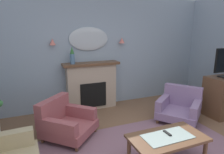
% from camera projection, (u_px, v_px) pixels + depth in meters
% --- Properties ---
extents(wall_back, '(6.94, 0.10, 2.75)m').
position_uv_depth(wall_back, '(98.00, 52.00, 4.96)').
color(wall_back, '#8C9EB2').
rests_on(wall_back, ground).
extents(fireplace, '(1.36, 0.36, 1.16)m').
position_uv_depth(fireplace, '(92.00, 86.00, 4.86)').
color(fireplace, tan).
rests_on(fireplace, ground).
extents(mantel_vase_centre, '(0.11, 0.11, 0.39)m').
position_uv_depth(mantel_vase_centre, '(72.00, 56.00, 4.49)').
color(mantel_vase_centre, '#4C7093').
rests_on(mantel_vase_centre, fireplace).
extents(wall_mirror, '(0.96, 0.06, 0.56)m').
position_uv_depth(wall_mirror, '(89.00, 39.00, 4.72)').
color(wall_mirror, '#B2BCC6').
extents(wall_sconce_left, '(0.14, 0.14, 0.14)m').
position_uv_depth(wall_sconce_left, '(52.00, 42.00, 4.38)').
color(wall_sconce_left, '#D17066').
extents(wall_sconce_right, '(0.14, 0.14, 0.14)m').
position_uv_depth(wall_sconce_right, '(122.00, 40.00, 5.01)').
color(wall_sconce_right, '#D17066').
extents(coffee_table, '(1.10, 0.60, 0.45)m').
position_uv_depth(coffee_table, '(167.00, 140.00, 2.84)').
color(coffee_table, brown).
rests_on(coffee_table, ground).
extents(tv_remote, '(0.04, 0.16, 0.02)m').
position_uv_depth(tv_remote, '(167.00, 133.00, 2.89)').
color(tv_remote, black).
rests_on(tv_remote, coffee_table).
extents(armchair_near_fireplace, '(1.14, 1.13, 0.71)m').
position_uv_depth(armchair_near_fireplace, '(180.00, 106.00, 4.29)').
color(armchair_near_fireplace, gray).
rests_on(armchair_near_fireplace, ground).
extents(armchair_beside_couch, '(1.15, 1.14, 0.71)m').
position_uv_depth(armchair_beside_couch, '(65.00, 121.00, 3.60)').
color(armchair_beside_couch, '#934C51').
rests_on(armchair_beside_couch, ground).
extents(tv_cabinet, '(0.80, 0.57, 0.90)m').
position_uv_depth(tv_cabinet, '(224.00, 96.00, 4.49)').
color(tv_cabinet, brown).
rests_on(tv_cabinet, ground).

